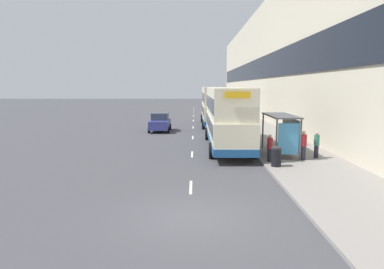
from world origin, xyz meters
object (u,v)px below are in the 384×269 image
double_decker_bus_ahead (214,105)px  litter_bin (276,157)px  pedestrian_1 (317,145)px  pedestrian_2 (284,136)px  pedestrian_3 (304,145)px  double_decker_bus_near (227,116)px  pedestrian_at_shelter (270,148)px  car_0 (160,122)px  pedestrian_4 (296,134)px  bus_shelter (284,127)px

double_decker_bus_ahead → litter_bin: bearing=-83.8°
pedestrian_1 → pedestrian_2: pedestrian_1 is taller
pedestrian_2 → pedestrian_3: pedestrian_3 is taller
double_decker_bus_near → pedestrian_3: bearing=-48.7°
pedestrian_2 → litter_bin: size_ratio=1.51×
double_decker_bus_ahead → pedestrian_at_shelter: 19.42m
car_0 → pedestrian_1: size_ratio=2.48×
pedestrian_at_shelter → pedestrian_2: (2.01, 4.77, 0.01)m
litter_bin → double_decker_bus_near: bearing=108.5°
car_0 → pedestrian_4: car_0 is taller
pedestrian_at_shelter → pedestrian_1: 3.18m
car_0 → bus_shelter: bearing=126.4°
pedestrian_at_shelter → litter_bin: 1.20m
bus_shelter → pedestrian_1: 2.17m
bus_shelter → pedestrian_2: bus_shelter is taller
bus_shelter → litter_bin: 3.62m
pedestrian_1 → pedestrian_2: (-1.00, 3.76, -0.01)m
pedestrian_4 → pedestrian_1: bearing=-90.5°
bus_shelter → litter_bin: bearing=-111.0°
pedestrian_4 → bus_shelter: bearing=-116.9°
car_0 → litter_bin: car_0 is taller
double_decker_bus_ahead → pedestrian_at_shelter: bearing=-83.8°
pedestrian_3 → pedestrian_4: pedestrian_3 is taller
car_0 → pedestrian_3: bearing=125.3°
double_decker_bus_near → car_0: double_decker_bus_near is taller
bus_shelter → double_decker_bus_near: (-3.30, 3.01, 0.41)m
pedestrian_1 → pedestrian_2: bearing=104.9°
double_decker_bus_ahead → car_0: bearing=-138.1°
pedestrian_1 → pedestrian_4: pedestrian_4 is taller
pedestrian_at_shelter → pedestrian_4: 6.23m
pedestrian_2 → pedestrian_4: size_ratio=0.96×
car_0 → litter_bin: size_ratio=3.79×
bus_shelter → pedestrian_2: size_ratio=2.64×
double_decker_bus_near → pedestrian_at_shelter: size_ratio=7.31×
bus_shelter → pedestrian_at_shelter: bearing=-123.2°
double_decker_bus_near → bus_shelter: bearing=-42.4°
double_decker_bus_ahead → pedestrian_4: double_decker_bus_ahead is taller
double_decker_bus_near → pedestrian_2: size_ratio=7.22×
double_decker_bus_ahead → pedestrian_4: 14.81m
pedestrian_1 → litter_bin: 3.64m
double_decker_bus_ahead → litter_bin: 20.60m
double_decker_bus_near → pedestrian_4: 5.20m
double_decker_bus_near → double_decker_bus_ahead: bearing=90.5°
bus_shelter → pedestrian_at_shelter: 2.59m
pedestrian_3 → litter_bin: pedestrian_3 is taller
litter_bin → pedestrian_3: bearing=39.7°
double_decker_bus_ahead → pedestrian_1: (5.11, -18.24, -1.33)m
pedestrian_3 → litter_bin: (-1.96, -1.62, -0.34)m
litter_bin → pedestrian_2: bearing=72.2°
bus_shelter → double_decker_bus_ahead: bearing=101.2°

